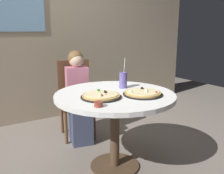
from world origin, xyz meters
TOP-DOWN VIEW (x-y plane):
  - ground_plane at (0.00, 0.00)m, footprint 8.00×8.00m
  - wall_with_window at (-0.00, 1.77)m, footprint 5.20×0.14m
  - dining_table at (0.00, 0.00)m, footprint 1.12×1.12m
  - chair_wooden at (0.02, 0.94)m, footprint 0.48×0.48m
  - diner_child at (-0.02, 0.76)m, footprint 0.33×0.43m
  - pizza_veggie at (0.18, -0.18)m, footprint 0.36×0.36m
  - pizza_cheese at (-0.18, -0.06)m, footprint 0.36×0.36m
  - soda_cup at (0.19, 0.14)m, footprint 0.08×0.08m
  - sauce_bowl at (-0.33, -0.28)m, footprint 0.07×0.07m

SIDE VIEW (x-z plane):
  - ground_plane at x=0.00m, z-range 0.00..0.00m
  - diner_child at x=-0.02m, z-range -0.06..1.02m
  - chair_wooden at x=0.02m, z-range 0.06..1.01m
  - dining_table at x=0.00m, z-range 0.27..1.02m
  - pizza_veggie at x=0.18m, z-range 0.74..0.79m
  - pizza_cheese at x=-0.18m, z-range 0.74..0.79m
  - sauce_bowl at x=-0.33m, z-range 0.75..0.79m
  - soda_cup at x=0.19m, z-range 0.68..0.98m
  - wall_with_window at x=0.00m, z-range 0.00..2.90m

